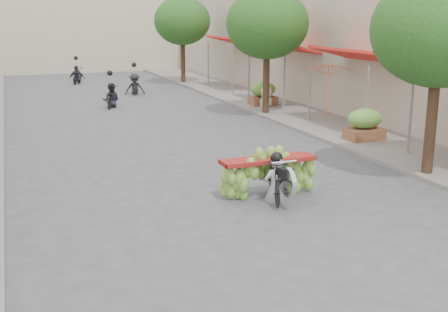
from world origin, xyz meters
TOP-DOWN VIEW (x-y plane):
  - ground at (0.00, 0.00)m, footprint 120.00×120.00m
  - sidewalk_right at (7.00, 15.00)m, footprint 4.00×60.00m
  - shophouse_row_right at (11.99, 14.00)m, footprint 9.77×40.00m
  - far_building at (0.00, 38.00)m, footprint 20.00×6.00m
  - street_tree_near at (5.40, 4.00)m, footprint 3.40×3.40m
  - street_tree_mid at (5.40, 14.00)m, footprint 3.40×3.40m
  - street_tree_far at (5.40, 26.00)m, footprint 3.40×3.40m
  - produce_crate_mid at (6.20, 8.00)m, footprint 1.20×0.88m
  - produce_crate_far at (6.20, 16.00)m, footprint 1.20×0.88m
  - banana_motorbike at (0.80, 3.83)m, footprint 2.27×1.88m
  - market_umbrella at (5.84, 9.78)m, footprint 2.18×2.18m
  - pedestrian at (6.13, 15.48)m, footprint 1.02×0.82m
  - bg_motorbike_a at (-0.35, 18.47)m, footprint 1.14×1.79m
  - bg_motorbike_b at (1.59, 22.35)m, footprint 1.15×1.94m
  - bg_motorbike_c at (-0.72, 28.43)m, footprint 1.23×1.88m

SIDE VIEW (x-z plane):
  - ground at x=0.00m, z-range 0.00..0.00m
  - sidewalk_right at x=7.00m, z-range 0.00..0.12m
  - banana_motorbike at x=0.80m, z-range -0.30..1.63m
  - produce_crate_mid at x=6.20m, z-range 0.13..1.29m
  - produce_crate_far at x=6.20m, z-range 0.13..1.29m
  - bg_motorbike_a at x=-0.35m, z-range -0.24..1.71m
  - bg_motorbike_c at x=-0.72m, z-range -0.20..1.75m
  - bg_motorbike_b at x=1.59m, z-range -0.15..1.80m
  - pedestrian at x=6.13m, z-range 0.12..1.91m
  - market_umbrella at x=5.84m, z-range 1.60..3.48m
  - shophouse_row_right at x=11.99m, z-range 0.00..6.00m
  - far_building at x=0.00m, z-range 0.00..7.00m
  - street_tree_near at x=5.40m, z-range 1.16..6.41m
  - street_tree_mid at x=5.40m, z-range 1.16..6.41m
  - street_tree_far at x=5.40m, z-range 1.16..6.41m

